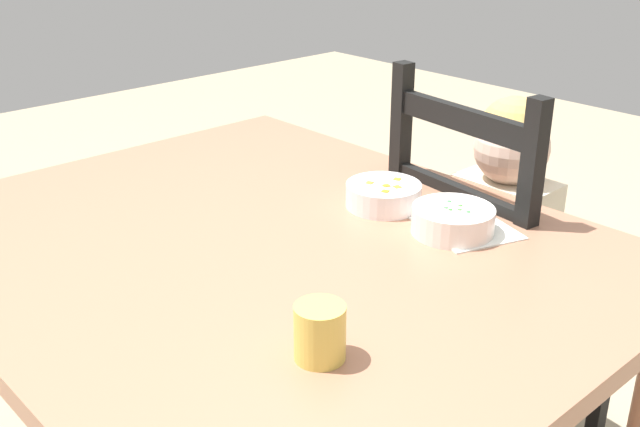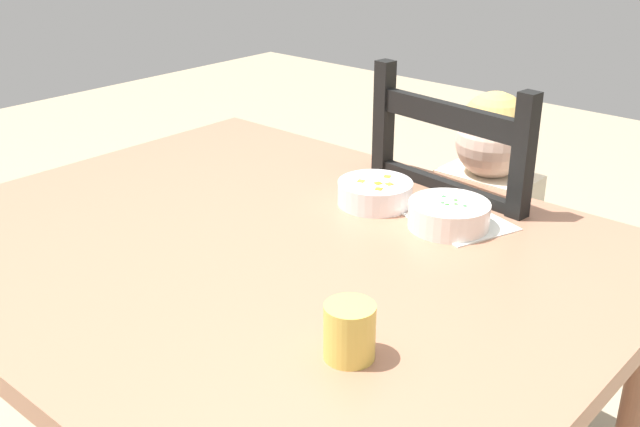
{
  "view_description": "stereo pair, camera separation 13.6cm",
  "coord_description": "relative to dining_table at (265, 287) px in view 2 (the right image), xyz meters",
  "views": [
    {
      "loc": [
        1.03,
        -0.8,
        1.38
      ],
      "look_at": [
        0.07,
        0.09,
        0.81
      ],
      "focal_mm": 42.45,
      "sensor_mm": 36.0,
      "label": 1
    },
    {
      "loc": [
        0.93,
        -0.89,
        1.38
      ],
      "look_at": [
        0.07,
        0.09,
        0.81
      ],
      "focal_mm": 42.45,
      "sensor_mm": 36.0,
      "label": 2
    }
  ],
  "objects": [
    {
      "name": "bowl_of_carrots",
      "position": [
        0.04,
        0.29,
        0.12
      ],
      "size": [
        0.16,
        0.16,
        0.05
      ],
      "color": "white",
      "rests_on": "dining_table"
    },
    {
      "name": "drinking_cup",
      "position": [
        0.36,
        -0.19,
        0.14
      ],
      "size": [
        0.07,
        0.07,
        0.08
      ],
      "primitive_type": "cylinder",
      "color": "#E4C754",
      "rests_on": "dining_table"
    },
    {
      "name": "child_figure",
      "position": [
        0.13,
        0.58,
        -0.03
      ],
      "size": [
        0.32,
        0.31,
        0.96
      ],
      "color": "beige",
      "rests_on": "ground"
    },
    {
      "name": "dining_chair",
      "position": [
        0.13,
        0.58,
        -0.19
      ],
      "size": [
        0.47,
        0.47,
        1.02
      ],
      "color": "black",
      "rests_on": "ground"
    },
    {
      "name": "bowl_of_peas",
      "position": [
        0.22,
        0.29,
        0.12
      ],
      "size": [
        0.16,
        0.16,
        0.06
      ],
      "color": "white",
      "rests_on": "dining_table"
    },
    {
      "name": "paper_napkin",
      "position": [
        0.23,
        0.33,
        0.1
      ],
      "size": [
        0.22,
        0.21,
        0.0
      ],
      "primitive_type": "cube",
      "rotation": [
        0.0,
        0.0,
        -0.33
      ],
      "color": "white",
      "rests_on": "dining_table"
    },
    {
      "name": "dining_table",
      "position": [
        0.0,
        0.0,
        0.0
      ],
      "size": [
        1.33,
        1.08,
        0.76
      ],
      "color": "#A06C52",
      "rests_on": "ground"
    },
    {
      "name": "spoon",
      "position": [
        0.09,
        0.32,
        0.1
      ],
      "size": [
        0.13,
        0.08,
        0.01
      ],
      "color": "silver",
      "rests_on": "dining_table"
    }
  ]
}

